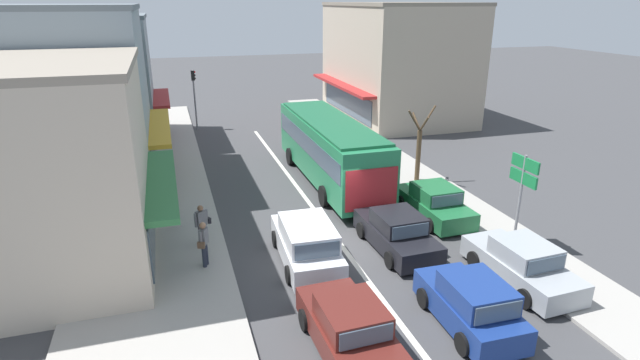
{
  "coord_description": "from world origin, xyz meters",
  "views": [
    {
      "loc": [
        -5.77,
        -16.29,
        8.76
      ],
      "look_at": [
        0.41,
        3.74,
        1.2
      ],
      "focal_mm": 28.0,
      "sensor_mm": 36.0,
      "label": 1
    }
  ],
  "objects_px": {
    "street_tree_right": "(419,148)",
    "traffic_light_downstreet": "(194,90)",
    "hatchback_adjacent_lane_trail": "(471,304)",
    "parked_sedan_kerb_front": "(521,264)",
    "pedestrian_browsing_midblock": "(204,242)",
    "sedan_queue_gap_filler": "(397,233)",
    "pedestrian_with_handbag_near": "(202,223)",
    "city_bus": "(330,146)",
    "parked_sedan_kerb_second": "(434,203)",
    "sedan_behind_bus_near": "(350,330)",
    "directional_road_sign": "(523,179)",
    "wagon_adjacent_lane_lead": "(307,243)"
  },
  "relations": [
    {
      "from": "sedan_behind_bus_near",
      "to": "directional_road_sign",
      "type": "distance_m",
      "value": 9.09
    },
    {
      "from": "parked_sedan_kerb_second",
      "to": "street_tree_right",
      "type": "bearing_deg",
      "value": 71.35
    },
    {
      "from": "hatchback_adjacent_lane_trail",
      "to": "parked_sedan_kerb_front",
      "type": "bearing_deg",
      "value": 28.09
    },
    {
      "from": "hatchback_adjacent_lane_trail",
      "to": "sedan_behind_bus_near",
      "type": "bearing_deg",
      "value": -179.57
    },
    {
      "from": "sedan_queue_gap_filler",
      "to": "directional_road_sign",
      "type": "relative_size",
      "value": 1.18
    },
    {
      "from": "hatchback_adjacent_lane_trail",
      "to": "street_tree_right",
      "type": "relative_size",
      "value": 0.95
    },
    {
      "from": "hatchback_adjacent_lane_trail",
      "to": "traffic_light_downstreet",
      "type": "bearing_deg",
      "value": 102.42
    },
    {
      "from": "hatchback_adjacent_lane_trail",
      "to": "directional_road_sign",
      "type": "bearing_deg",
      "value": 40.71
    },
    {
      "from": "sedan_queue_gap_filler",
      "to": "pedestrian_with_handbag_near",
      "type": "distance_m",
      "value": 7.2
    },
    {
      "from": "parked_sedan_kerb_second",
      "to": "pedestrian_browsing_midblock",
      "type": "relative_size",
      "value": 2.59
    },
    {
      "from": "sedan_queue_gap_filler",
      "to": "street_tree_right",
      "type": "xyz_separation_m",
      "value": [
        4.16,
        6.34,
        1.13
      ]
    },
    {
      "from": "sedan_queue_gap_filler",
      "to": "pedestrian_with_handbag_near",
      "type": "height_order",
      "value": "pedestrian_with_handbag_near"
    },
    {
      "from": "hatchback_adjacent_lane_trail",
      "to": "street_tree_right",
      "type": "distance_m",
      "value": 12.06
    },
    {
      "from": "parked_sedan_kerb_second",
      "to": "street_tree_right",
      "type": "xyz_separation_m",
      "value": [
        1.42,
        4.21,
        1.13
      ]
    },
    {
      "from": "street_tree_right",
      "to": "hatchback_adjacent_lane_trail",
      "type": "bearing_deg",
      "value": -110.5
    },
    {
      "from": "wagon_adjacent_lane_lead",
      "to": "street_tree_right",
      "type": "distance_m",
      "value": 9.95
    },
    {
      "from": "sedan_queue_gap_filler",
      "to": "parked_sedan_kerb_front",
      "type": "xyz_separation_m",
      "value": [
        2.87,
        -3.35,
        0.0
      ]
    },
    {
      "from": "city_bus",
      "to": "parked_sedan_kerb_second",
      "type": "height_order",
      "value": "city_bus"
    },
    {
      "from": "sedan_behind_bus_near",
      "to": "wagon_adjacent_lane_lead",
      "type": "relative_size",
      "value": 0.93
    },
    {
      "from": "parked_sedan_kerb_second",
      "to": "pedestrian_with_handbag_near",
      "type": "height_order",
      "value": "pedestrian_with_handbag_near"
    },
    {
      "from": "city_bus",
      "to": "hatchback_adjacent_lane_trail",
      "type": "distance_m",
      "value": 12.66
    },
    {
      "from": "traffic_light_downstreet",
      "to": "parked_sedan_kerb_second",
      "type": "bearing_deg",
      "value": -65.78
    },
    {
      "from": "parked_sedan_kerb_front",
      "to": "parked_sedan_kerb_second",
      "type": "xyz_separation_m",
      "value": [
        -0.13,
        5.48,
        0.0
      ]
    },
    {
      "from": "hatchback_adjacent_lane_trail",
      "to": "traffic_light_downstreet",
      "type": "distance_m",
      "value": 26.63
    },
    {
      "from": "sedan_queue_gap_filler",
      "to": "pedestrian_browsing_midblock",
      "type": "relative_size",
      "value": 2.6
    },
    {
      "from": "parked_sedan_kerb_second",
      "to": "directional_road_sign",
      "type": "relative_size",
      "value": 1.17
    },
    {
      "from": "traffic_light_downstreet",
      "to": "sedan_queue_gap_filler",
      "type": "bearing_deg",
      "value": -74.69
    },
    {
      "from": "city_bus",
      "to": "hatchback_adjacent_lane_trail",
      "type": "bearing_deg",
      "value": -89.85
    },
    {
      "from": "directional_road_sign",
      "to": "sedan_behind_bus_near",
      "type": "bearing_deg",
      "value": -154.65
    },
    {
      "from": "hatchback_adjacent_lane_trail",
      "to": "pedestrian_with_handbag_near",
      "type": "relative_size",
      "value": 2.29
    },
    {
      "from": "city_bus",
      "to": "directional_road_sign",
      "type": "xyz_separation_m",
      "value": [
        4.41,
        -8.84,
        0.82
      ]
    },
    {
      "from": "parked_sedan_kerb_front",
      "to": "street_tree_right",
      "type": "distance_m",
      "value": 9.84
    },
    {
      "from": "sedan_queue_gap_filler",
      "to": "pedestrian_browsing_midblock",
      "type": "height_order",
      "value": "pedestrian_browsing_midblock"
    },
    {
      "from": "directional_road_sign",
      "to": "street_tree_right",
      "type": "bearing_deg",
      "value": 91.28
    },
    {
      "from": "wagon_adjacent_lane_lead",
      "to": "parked_sedan_kerb_front",
      "type": "relative_size",
      "value": 1.07
    },
    {
      "from": "traffic_light_downstreet",
      "to": "street_tree_right",
      "type": "bearing_deg",
      "value": -55.95
    },
    {
      "from": "city_bus",
      "to": "sedan_queue_gap_filler",
      "type": "relative_size",
      "value": 2.56
    },
    {
      "from": "parked_sedan_kerb_front",
      "to": "street_tree_right",
      "type": "xyz_separation_m",
      "value": [
        1.29,
        9.69,
        1.13
      ]
    },
    {
      "from": "street_tree_right",
      "to": "traffic_light_downstreet",
      "type": "bearing_deg",
      "value": 124.05
    },
    {
      "from": "wagon_adjacent_lane_lead",
      "to": "parked_sedan_kerb_second",
      "type": "xyz_separation_m",
      "value": [
        6.2,
        2.1,
        -0.08
      ]
    },
    {
      "from": "pedestrian_browsing_midblock",
      "to": "sedan_queue_gap_filler",
      "type": "bearing_deg",
      "value": -4.53
    },
    {
      "from": "parked_sedan_kerb_front",
      "to": "street_tree_right",
      "type": "relative_size",
      "value": 1.08
    },
    {
      "from": "pedestrian_browsing_midblock",
      "to": "sedan_behind_bus_near",
      "type": "bearing_deg",
      "value": -59.26
    },
    {
      "from": "sedan_queue_gap_filler",
      "to": "pedestrian_browsing_midblock",
      "type": "bearing_deg",
      "value": 175.47
    },
    {
      "from": "directional_road_sign",
      "to": "city_bus",
      "type": "bearing_deg",
      "value": 116.5
    },
    {
      "from": "city_bus",
      "to": "pedestrian_browsing_midblock",
      "type": "xyz_separation_m",
      "value": [
        -6.85,
        -7.15,
        -0.81
      ]
    },
    {
      "from": "wagon_adjacent_lane_lead",
      "to": "street_tree_right",
      "type": "relative_size",
      "value": 1.16
    },
    {
      "from": "sedan_queue_gap_filler",
      "to": "parked_sedan_kerb_second",
      "type": "bearing_deg",
      "value": 37.87
    },
    {
      "from": "parked_sedan_kerb_front",
      "to": "hatchback_adjacent_lane_trail",
      "type": "bearing_deg",
      "value": -151.91
    },
    {
      "from": "sedan_behind_bus_near",
      "to": "parked_sedan_kerb_front",
      "type": "xyz_separation_m",
      "value": [
        6.54,
        1.58,
        0.0
      ]
    }
  ]
}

